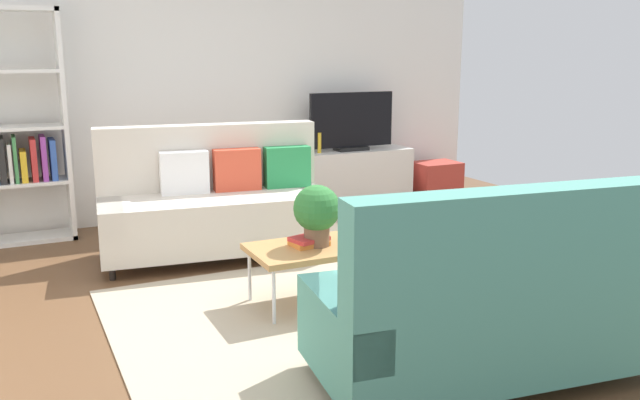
% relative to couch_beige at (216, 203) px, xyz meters
% --- Properties ---
extents(ground_plane, '(7.68, 7.68, 0.00)m').
position_rel_couch_beige_xyz_m(ground_plane, '(0.38, -1.32, -0.45)').
color(ground_plane, brown).
extents(wall_far, '(6.40, 0.12, 2.90)m').
position_rel_couch_beige_xyz_m(wall_far, '(0.38, 1.48, 1.00)').
color(wall_far, white).
rests_on(wall_far, ground_plane).
extents(area_rug, '(2.90, 2.20, 0.01)m').
position_rel_couch_beige_xyz_m(area_rug, '(0.33, -1.62, -0.45)').
color(area_rug, tan).
rests_on(area_rug, ground_plane).
extents(couch_beige, '(1.98, 1.06, 1.10)m').
position_rel_couch_beige_xyz_m(couch_beige, '(0.00, 0.00, 0.00)').
color(couch_beige, beige).
rests_on(couch_beige, ground_plane).
extents(couch_green, '(1.99, 1.07, 1.10)m').
position_rel_couch_beige_xyz_m(couch_green, '(0.65, -2.84, -0.01)').
color(couch_green, teal).
rests_on(couch_green, ground_plane).
extents(coffee_table, '(1.10, 0.56, 0.42)m').
position_rel_couch_beige_xyz_m(coffee_table, '(0.38, -1.42, -0.06)').
color(coffee_table, '#B7844C').
rests_on(coffee_table, ground_plane).
extents(tv_console, '(1.40, 0.44, 0.64)m').
position_rel_couch_beige_xyz_m(tv_console, '(1.90, 1.14, -0.13)').
color(tv_console, silver).
rests_on(tv_console, ground_plane).
extents(tv, '(1.00, 0.20, 0.64)m').
position_rel_couch_beige_xyz_m(tv, '(1.90, 1.12, 0.50)').
color(tv, black).
rests_on(tv, tv_console).
extents(bookshelf, '(1.10, 0.36, 2.10)m').
position_rel_couch_beige_xyz_m(bookshelf, '(-1.60, 1.16, 0.50)').
color(bookshelf, white).
rests_on(bookshelf, ground_plane).
extents(storage_trunk, '(0.52, 0.40, 0.44)m').
position_rel_couch_beige_xyz_m(storage_trunk, '(3.00, 1.04, -0.23)').
color(storage_trunk, '#B2382D').
rests_on(storage_trunk, ground_plane).
extents(potted_plant, '(0.32, 0.32, 0.42)m').
position_rel_couch_beige_xyz_m(potted_plant, '(0.29, -1.42, 0.21)').
color(potted_plant, brown).
rests_on(potted_plant, coffee_table).
extents(table_book_0, '(0.26, 0.20, 0.03)m').
position_rel_couch_beige_xyz_m(table_book_0, '(0.24, -1.40, -0.02)').
color(table_book_0, orange).
rests_on(table_book_0, coffee_table).
extents(table_book_1, '(0.28, 0.24, 0.03)m').
position_rel_couch_beige_xyz_m(table_book_1, '(0.24, -1.40, 0.02)').
color(table_book_1, red).
rests_on(table_book_1, table_book_0).
extents(vase_0, '(0.12, 0.12, 0.16)m').
position_rel_couch_beige_xyz_m(vase_0, '(1.32, 1.19, 0.27)').
color(vase_0, silver).
rests_on(vase_0, tv_console).
extents(bottle_0, '(0.04, 0.04, 0.22)m').
position_rel_couch_beige_xyz_m(bottle_0, '(1.50, 1.10, 0.30)').
color(bottle_0, gold).
rests_on(bottle_0, tv_console).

